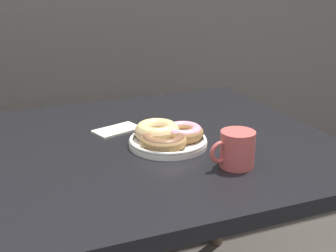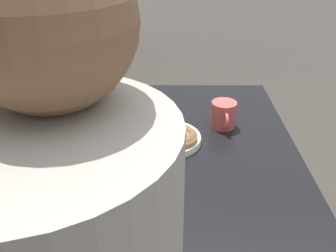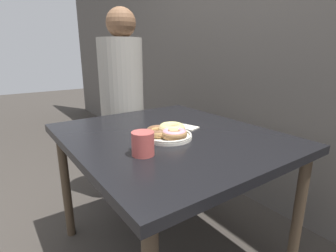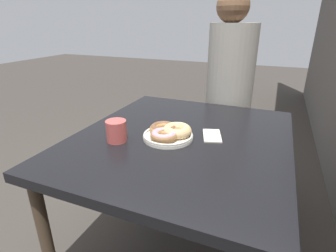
{
  "view_description": "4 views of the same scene",
  "coord_description": "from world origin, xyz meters",
  "px_view_note": "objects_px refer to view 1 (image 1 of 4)",
  "views": [
    {
      "loc": [
        -0.42,
        -0.95,
        1.21
      ],
      "look_at": [
        0.05,
        0.21,
        0.77
      ],
      "focal_mm": 50.0,
      "sensor_mm": 36.0,
      "label": 1
    },
    {
      "loc": [
        -1.02,
        0.2,
        1.37
      ],
      "look_at": [
        0.05,
        0.21,
        0.77
      ],
      "focal_mm": 40.0,
      "sensor_mm": 36.0,
      "label": 2
    },
    {
      "loc": [
        1.01,
        -0.47,
        1.11
      ],
      "look_at": [
        0.05,
        0.21,
        0.77
      ],
      "focal_mm": 28.0,
      "sensor_mm": 36.0,
      "label": 3
    },
    {
      "loc": [
        1.05,
        0.62,
        1.21
      ],
      "look_at": [
        0.05,
        0.21,
        0.77
      ],
      "focal_mm": 28.0,
      "sensor_mm": 36.0,
      "label": 4
    }
  ],
  "objects_px": {
    "donut_plate": "(167,136)",
    "napkin": "(117,130)",
    "dining_table": "(145,165)",
    "coffee_mug": "(236,149)"
  },
  "relations": [
    {
      "from": "donut_plate",
      "to": "napkin",
      "type": "xyz_separation_m",
      "value": [
        -0.1,
        0.18,
        -0.03
      ]
    },
    {
      "from": "dining_table",
      "to": "coffee_mug",
      "type": "height_order",
      "value": "coffee_mug"
    },
    {
      "from": "donut_plate",
      "to": "coffee_mug",
      "type": "height_order",
      "value": "coffee_mug"
    },
    {
      "from": "donut_plate",
      "to": "napkin",
      "type": "height_order",
      "value": "donut_plate"
    },
    {
      "from": "coffee_mug",
      "to": "donut_plate",
      "type": "bearing_deg",
      "value": 118.47
    },
    {
      "from": "dining_table",
      "to": "coffee_mug",
      "type": "bearing_deg",
      "value": -56.73
    },
    {
      "from": "dining_table",
      "to": "napkin",
      "type": "xyz_separation_m",
      "value": [
        -0.04,
        0.13,
        0.07
      ]
    },
    {
      "from": "dining_table",
      "to": "donut_plate",
      "type": "distance_m",
      "value": 0.12
    },
    {
      "from": "dining_table",
      "to": "donut_plate",
      "type": "height_order",
      "value": "donut_plate"
    },
    {
      "from": "dining_table",
      "to": "coffee_mug",
      "type": "relative_size",
      "value": 8.63
    }
  ]
}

